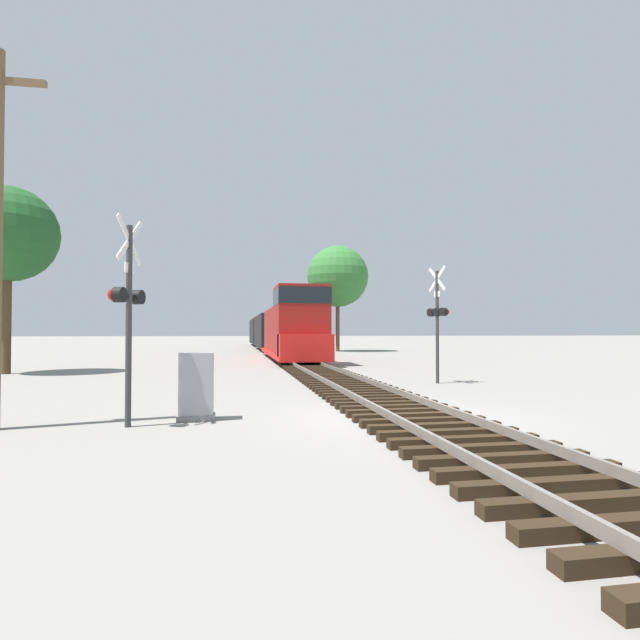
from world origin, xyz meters
TOP-DOWN VIEW (x-y plane):
  - ground_plane at (0.00, 0.00)m, footprint 400.00×400.00m
  - rail_track_bed at (0.00, -0.00)m, footprint 2.60×160.00m
  - freight_train at (0.00, 38.64)m, footprint 2.88×49.66m
  - crossing_signal_near at (-5.84, -0.01)m, footprint 0.59×1.00m
  - crossing_signal_far at (3.63, 6.79)m, footprint 0.55×1.01m
  - relay_cabinet at (-4.53, 0.54)m, footprint 0.78×0.52m
  - tree_far_right at (-13.74, 13.91)m, footprint 4.28×4.28m
  - tree_mid_background at (6.07, 36.02)m, footprint 5.84×5.84m

SIDE VIEW (x-z plane):
  - ground_plane at x=0.00m, z-range 0.00..0.00m
  - rail_track_bed at x=0.00m, z-range -0.02..0.29m
  - relay_cabinet at x=-4.53m, z-range -0.01..1.43m
  - freight_train at x=0.00m, z-range -0.33..4.10m
  - crossing_signal_near at x=-5.84m, z-range 0.34..4.51m
  - crossing_signal_far at x=3.63m, z-range 0.34..4.62m
  - tree_far_right at x=-13.74m, z-range 2.03..10.45m
  - tree_mid_background at x=6.07m, z-range 2.10..12.18m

